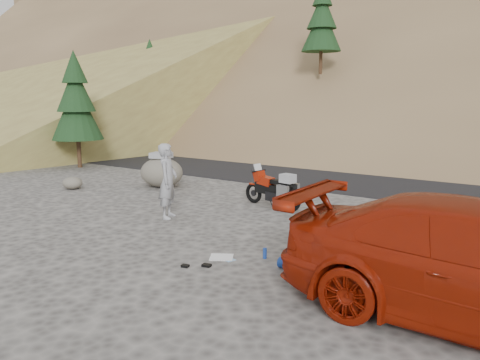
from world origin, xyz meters
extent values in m
plane|color=#454240|center=(0.00, 0.00, 0.00)|extent=(140.00, 140.00, 0.00)
cube|color=black|center=(0.00, 9.00, 0.00)|extent=(120.00, 7.00, 0.05)
cube|color=olive|center=(-30.00, 20.00, 2.00)|extent=(45.29, 46.00, 24.26)
cylinder|color=#3A2315|center=(-4.00, 14.00, 4.90)|extent=(0.17, 0.17, 1.40)
cone|color=black|center=(-4.00, 14.00, 6.44)|extent=(2.00, 2.00, 2.25)
cone|color=black|center=(-4.00, 14.00, 7.29)|extent=(1.50, 1.50, 1.76)
cylinder|color=#3A2315|center=(-18.00, 16.00, 3.57)|extent=(0.15, 0.15, 1.26)
cone|color=black|center=(-18.00, 16.00, 4.96)|extent=(1.80, 1.80, 2.03)
cone|color=black|center=(-18.00, 16.00, 5.72)|extent=(1.35, 1.35, 1.58)
cone|color=black|center=(-18.00, 16.00, 6.49)|extent=(0.90, 0.90, 1.13)
cylinder|color=#3A2315|center=(-11.00, 4.50, 0.77)|extent=(0.18, 0.18, 1.54)
cone|color=black|center=(-11.00, 4.50, 2.47)|extent=(2.20, 2.20, 2.47)
cone|color=black|center=(-11.00, 4.50, 3.41)|extent=(1.65, 1.65, 1.93)
cone|color=black|center=(-11.00, 4.50, 4.35)|extent=(1.10, 1.10, 1.39)
torus|color=black|center=(-0.87, 2.95, 0.30)|extent=(0.60, 0.21, 0.59)
cylinder|color=black|center=(-0.87, 2.95, 0.30)|extent=(0.19, 0.08, 0.18)
torus|color=black|center=(0.51, 2.71, 0.30)|extent=(0.64, 0.23, 0.63)
cylinder|color=black|center=(0.51, 2.71, 0.30)|extent=(0.21, 0.11, 0.20)
cylinder|color=black|center=(-0.80, 2.94, 0.63)|extent=(0.34, 0.11, 0.73)
cylinder|color=black|center=(-0.67, 2.91, 0.97)|extent=(0.14, 0.56, 0.04)
cube|color=black|center=(-0.20, 2.83, 0.50)|extent=(1.10, 0.40, 0.27)
cube|color=black|center=(-0.11, 2.82, 0.32)|extent=(0.45, 0.34, 0.25)
cube|color=maroon|center=(-0.41, 2.87, 0.72)|extent=(0.51, 0.35, 0.28)
cube|color=maroon|center=(-0.64, 2.91, 0.83)|extent=(0.32, 0.35, 0.32)
cube|color=silver|center=(-0.71, 2.92, 1.06)|extent=(0.15, 0.28, 0.23)
cube|color=black|center=(0.02, 2.79, 0.74)|extent=(0.52, 0.28, 0.11)
cube|color=black|center=(0.36, 2.73, 0.70)|extent=(0.34, 0.21, 0.09)
cube|color=#ADAEB2|center=(0.35, 2.50, 0.52)|extent=(0.37, 0.17, 0.41)
cube|color=#ADAEB2|center=(0.43, 2.96, 0.52)|extent=(0.37, 0.17, 0.41)
cube|color=#9C9CA1|center=(0.38, 2.73, 0.88)|extent=(0.43, 0.37, 0.23)
cube|color=maroon|center=(-0.87, 2.95, 0.57)|extent=(0.28, 0.15, 0.04)
cylinder|color=black|center=(-0.10, 2.65, 0.16)|extent=(0.05, 0.19, 0.33)
cylinder|color=#ADAEB2|center=(0.31, 2.61, 0.36)|extent=(0.42, 0.15, 0.12)
imported|color=#9C9CA1|center=(-1.75, 0.28, 0.00)|extent=(0.72, 0.83, 1.92)
ellipsoid|color=#514D46|center=(-4.82, 3.23, 0.50)|extent=(1.63, 1.41, 1.01)
cube|color=#9C9CA1|center=(-4.82, 3.23, 1.10)|extent=(0.76, 0.65, 0.18)
ellipsoid|color=#514D46|center=(-7.04, 1.24, 0.21)|extent=(0.79, 0.74, 0.42)
cube|color=white|center=(1.19, -1.39, 0.01)|extent=(0.58, 0.57, 0.01)
cylinder|color=navy|center=(2.60, -1.19, 0.09)|extent=(0.48, 0.20, 0.19)
cylinder|color=navy|center=(1.91, -0.95, 0.10)|extent=(0.09, 0.09, 0.21)
cone|color=#B5290C|center=(3.64, -1.34, 0.10)|extent=(0.18, 0.18, 0.20)
cube|color=black|center=(1.26, -1.93, 0.02)|extent=(0.18, 0.14, 0.05)
cube|color=black|center=(0.95, -2.18, 0.02)|extent=(0.15, 0.13, 0.04)
cube|color=#8BB4D8|center=(1.37, -1.40, 0.01)|extent=(0.30, 0.26, 0.01)
camera|label=1|loc=(6.39, -8.32, 3.08)|focal=35.00mm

